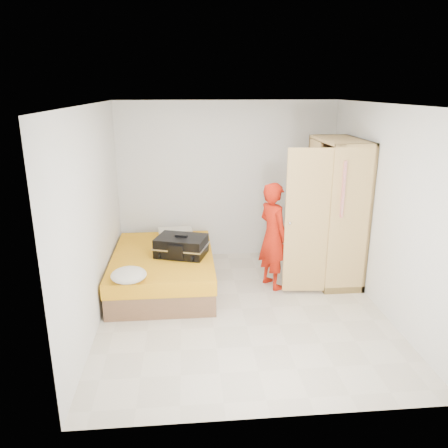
{
  "coord_description": "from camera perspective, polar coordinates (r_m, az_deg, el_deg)",
  "views": [
    {
      "loc": [
        -0.7,
        -5.11,
        2.78
      ],
      "look_at": [
        -0.19,
        0.56,
        1.0
      ],
      "focal_mm": 35.0,
      "sensor_mm": 36.0,
      "label": 1
    }
  ],
  "objects": [
    {
      "name": "person",
      "position": [
        6.24,
        6.43,
        -1.53
      ],
      "size": [
        0.57,
        0.67,
        1.54
      ],
      "primitive_type": "imported",
      "rotation": [
        0.0,
        0.0,
        2.0
      ],
      "color": "red",
      "rests_on": "ground"
    },
    {
      "name": "room",
      "position": [
        5.37,
        2.51,
        1.33
      ],
      "size": [
        4.0,
        4.02,
        2.6
      ],
      "color": "beige",
      "rests_on": "ground"
    },
    {
      "name": "suitcase",
      "position": [
        6.23,
        -5.6,
        -2.88
      ],
      "size": [
        0.82,
        0.7,
        0.3
      ],
      "rotation": [
        0.0,
        0.0,
        -0.32
      ],
      "color": "black",
      "rests_on": "bed"
    },
    {
      "name": "round_cushion",
      "position": [
        5.52,
        -12.34,
        -6.52
      ],
      "size": [
        0.44,
        0.44,
        0.17
      ],
      "primitive_type": "ellipsoid",
      "color": "beige",
      "rests_on": "bed"
    },
    {
      "name": "wardrobe",
      "position": [
        6.59,
        14.07,
        1.14
      ],
      "size": [
        1.17,
        1.2,
        2.1
      ],
      "color": "#DCB46B",
      "rests_on": "ground"
    },
    {
      "name": "pillow",
      "position": [
        7.12,
        -6.36,
        -1.01
      ],
      "size": [
        0.56,
        0.33,
        0.1
      ],
      "primitive_type": "cube",
      "rotation": [
        0.0,
        0.0,
        0.11
      ],
      "color": "beige",
      "rests_on": "bed"
    },
    {
      "name": "bed",
      "position": [
        6.44,
        -7.92,
        -5.94
      ],
      "size": [
        1.42,
        2.02,
        0.5
      ],
      "color": "brown",
      "rests_on": "ground"
    }
  ]
}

